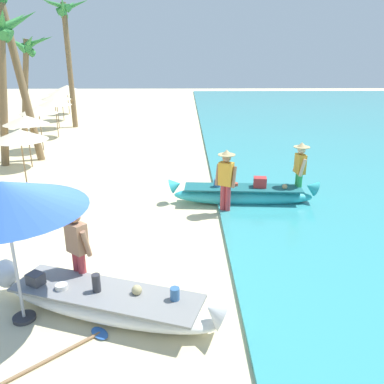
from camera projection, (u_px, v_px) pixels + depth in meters
name	position (u px, v px, depth m)	size (l,w,h in m)	color
ground_plane	(82.00, 277.00, 7.57)	(80.00, 80.00, 0.00)	beige
boat_white_foreground	(106.00, 302.00, 6.40)	(4.01, 1.97, 0.76)	white
boat_cyan_midground	(243.00, 195.00, 11.08)	(4.18, 0.97, 0.79)	#33B2BC
person_vendor_hatted	(226.00, 178.00, 10.21)	(0.58, 0.46, 1.74)	#B2383D
person_tourist_customer	(78.00, 248.00, 6.80)	(0.55, 0.49, 1.59)	#B2383D
person_vendor_assistant	(300.00, 169.00, 10.93)	(0.44, 0.57, 1.76)	green
patio_umbrella_large	(3.00, 196.00, 5.67)	(2.38, 2.38, 2.35)	#B7B7BC
parasol_row_0	(20.00, 135.00, 11.67)	(1.60, 1.60, 1.91)	#8E6B47
parasol_row_1	(26.00, 120.00, 14.19)	(1.60, 1.60, 1.91)	#8E6B47
parasol_row_2	(38.00, 110.00, 16.64)	(1.60, 1.60, 1.91)	#8E6B47
parasol_row_3	(55.00, 102.00, 19.24)	(1.60, 1.60, 1.91)	#8E6B47
parasol_row_4	(56.00, 96.00, 21.49)	(1.60, 1.60, 1.91)	#8E6B47
parasol_row_5	(61.00, 92.00, 24.03)	(1.60, 1.60, 1.91)	#8E6B47
parasol_row_6	(67.00, 88.00, 26.56)	(1.60, 1.60, 1.91)	#8E6B47
palm_tree_tall_inland	(27.00, 53.00, 19.95)	(2.63, 2.30, 4.99)	brown
palm_tree_leaning_seaward	(65.00, 26.00, 20.77)	(2.68, 2.30, 6.74)	brown
palm_tree_mid_cluster	(2.00, 42.00, 13.54)	(2.55, 2.14, 5.52)	brown
palm_tree_far_behind	(3.00, 12.00, 13.93)	(2.89, 2.41, 6.70)	brown
paddle	(72.00, 348.00, 5.74)	(1.30, 1.20, 0.05)	#8E6B47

